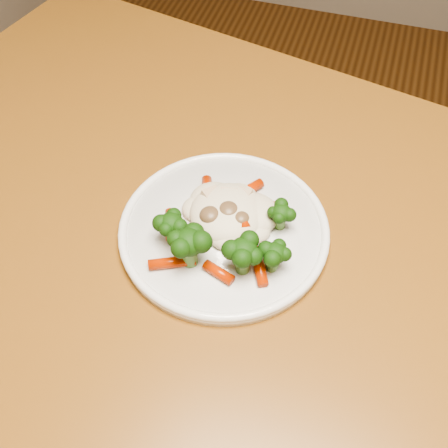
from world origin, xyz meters
name	(u,v)px	position (x,y,z in m)	size (l,w,h in m)	color
dining_table	(263,338)	(-0.30, -0.35, 0.65)	(1.35, 1.05, 0.75)	brown
plate	(224,232)	(-0.37, -0.28, 0.76)	(0.24, 0.24, 0.01)	white
meal	(224,226)	(-0.36, -0.30, 0.78)	(0.16, 0.16, 0.05)	beige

